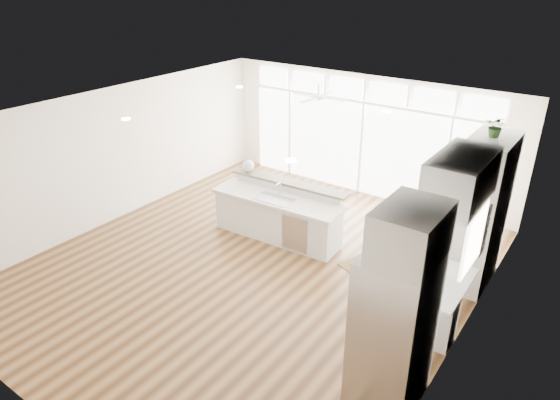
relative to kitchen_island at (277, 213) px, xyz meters
The scene contains 24 objects.
floor 1.22m from the kitchen_island, 74.97° to the right, with size 7.00×8.00×0.02m, color #492D16.
ceiling 2.45m from the kitchen_island, 74.97° to the right, with size 7.00×8.00×0.02m, color white.
wall_back 3.06m from the kitchen_island, 84.43° to the left, with size 7.00×0.04×2.70m, color white.
wall_front 5.14m from the kitchen_island, 86.77° to the right, with size 7.00×0.04×2.70m, color white.
wall_left 3.49m from the kitchen_island, 161.66° to the right, with size 0.04×8.00×2.70m, color white.
wall_right 4.02m from the kitchen_island, 15.72° to the right, with size 0.04×8.00×2.70m, color white.
glass_wall 2.94m from the kitchen_island, 84.31° to the left, with size 5.80×0.06×2.08m, color white.
transom_row 3.44m from the kitchen_island, 84.31° to the left, with size 5.90×0.06×0.40m, color white.
desk_window 3.96m from the kitchen_island, 11.55° to the right, with size 0.04×0.85×0.85m, color white.
ceiling_fan 2.63m from the kitchen_island, 97.03° to the left, with size 1.16×1.16×0.32m, color white.
recessed_lights 2.35m from the kitchen_island, 71.70° to the right, with size 3.40×3.00×0.02m, color #F2E7CD.
oven_cabinet 3.61m from the kitchen_island, 12.00° to the left, with size 0.64×1.20×2.50m, color silver.
desk_nook 3.50m from the kitchen_island, 12.63° to the right, with size 0.72×1.30×0.76m, color silver.
upper_cabinets 3.99m from the kitchen_island, 12.49° to the right, with size 0.64×1.30×0.64m, color silver.
refrigerator 4.20m from the kitchen_island, 35.42° to the right, with size 0.76×0.90×2.00m, color #A9AAAE.
fridge_cabinet 4.58m from the kitchen_island, 34.95° to the right, with size 0.64×0.90×0.60m, color silver.
framed_photos 3.85m from the kitchen_island, ahead, with size 0.06×0.22×0.80m, color black.
kitchen_island is the anchor object (origin of this frame).
rug 2.09m from the kitchen_island, ahead, with size 1.00×0.72×0.01m, color #3B2612.
office_chair 2.60m from the kitchen_island, 11.71° to the right, with size 0.52×0.48×1.00m, color black.
fishbowl 1.21m from the kitchen_island, 160.23° to the left, with size 0.25×0.25×0.25m, color silver.
monitor 3.45m from the kitchen_island, 12.93° to the right, with size 0.07×0.44×0.37m, color black.
keyboard 3.27m from the kitchen_island, 13.59° to the right, with size 0.13×0.35×0.02m, color white.
potted_plant 4.12m from the kitchen_island, 12.00° to the left, with size 0.30×0.33×0.26m, color #2D5123.
Camera 1 is at (4.69, -5.81, 4.82)m, focal length 32.00 mm.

